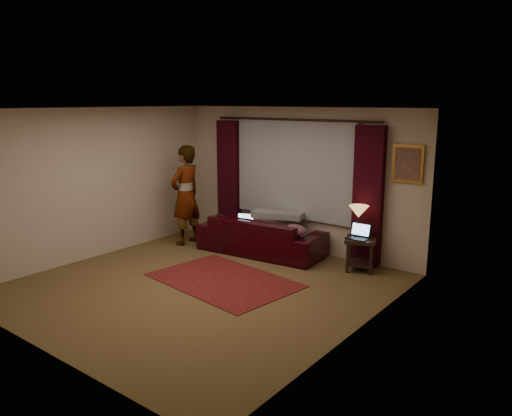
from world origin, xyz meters
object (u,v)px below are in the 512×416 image
(end_table, at_px, (360,254))
(laptop_table, at_px, (358,231))
(laptop_sofa, at_px, (244,221))
(tiffany_lamp, at_px, (358,221))
(sofa, at_px, (261,228))
(person, at_px, (186,195))

(end_table, distance_m, laptop_table, 0.41)
(laptop_sofa, xyz_separation_m, tiffany_lamp, (2.03, 0.43, 0.22))
(sofa, relative_size, end_table, 4.17)
(sofa, height_order, end_table, sofa)
(sofa, distance_m, person, 1.64)
(sofa, distance_m, tiffany_lamp, 1.81)
(laptop_sofa, bearing_deg, person, 169.12)
(end_table, bearing_deg, tiffany_lamp, 147.88)
(tiffany_lamp, bearing_deg, laptop_sofa, -168.05)
(laptop_sofa, distance_m, tiffany_lamp, 2.09)
(end_table, relative_size, tiffany_lamp, 1.08)
(laptop_table, distance_m, person, 3.39)
(person, bearing_deg, laptop_table, 97.63)
(laptop_sofa, xyz_separation_m, person, (-1.24, -0.23, 0.37))
(end_table, bearing_deg, laptop_sofa, -169.98)
(end_table, height_order, laptop_table, laptop_table)
(tiffany_lamp, xyz_separation_m, laptop_table, (0.07, -0.14, -0.13))
(sofa, relative_size, tiffany_lamp, 4.49)
(tiffany_lamp, xyz_separation_m, person, (-3.27, -0.66, 0.14))
(end_table, bearing_deg, person, -169.78)
(end_table, distance_m, person, 3.48)
(sofa, height_order, person, person)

